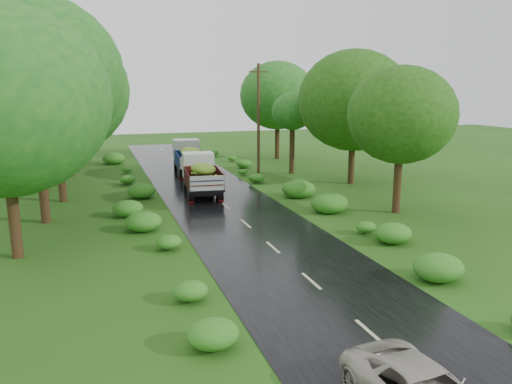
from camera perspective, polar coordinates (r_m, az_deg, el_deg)
name	(u,v)px	position (r m, az deg, el deg)	size (l,w,h in m)	color
ground	(311,281)	(18.17, 6.34, -10.12)	(120.00, 120.00, 0.00)	#21470F
road	(265,241)	(22.53, 1.07, -5.60)	(6.50, 80.00, 0.02)	black
road_lines	(258,234)	(23.43, 0.26, -4.87)	(0.12, 69.60, 0.00)	#BFB78C
truck_near	(201,173)	(32.20, -6.30, 2.20)	(2.64, 6.04, 2.46)	black
truck_far	(189,156)	(40.10, -7.69, 4.14)	(2.52, 6.16, 2.53)	black
utility_pole	(258,118)	(39.65, 0.28, 8.49)	(1.50, 0.25, 8.57)	#382616
trees_left	(44,87)	(35.53, -23.08, 11.02)	(6.38, 32.70, 9.20)	black
trees_right	(325,103)	(37.92, 7.89, 10.05)	(5.69, 25.32, 7.69)	black
shrubs	(217,194)	(30.81, -4.43, -0.18)	(11.90, 44.00, 0.70)	#276B19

